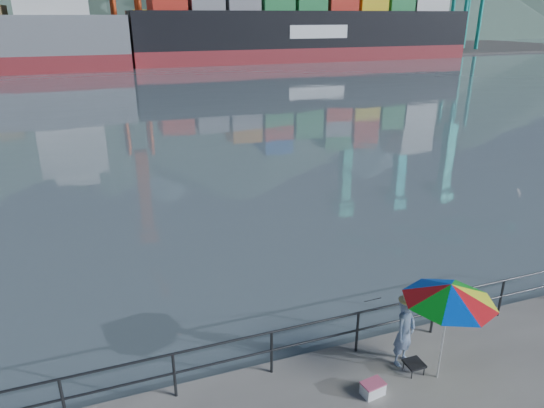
# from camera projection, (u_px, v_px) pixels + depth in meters

# --- Properties ---
(harbor_water) EXTENTS (500.00, 280.00, 0.00)m
(harbor_water) POSITION_uv_depth(u_px,v_px,m) (95.00, 45.00, 122.16)
(harbor_water) COLOR slate
(harbor_water) RESTS_ON ground
(far_dock) EXTENTS (200.00, 40.00, 0.40)m
(far_dock) POSITION_uv_depth(u_px,v_px,m) (154.00, 54.00, 92.95)
(far_dock) COLOR #514F4C
(far_dock) RESTS_ON ground
(guardrail) EXTENTS (22.00, 0.06, 1.03)m
(guardrail) POSITION_uv_depth(u_px,v_px,m) (225.00, 363.00, 9.67)
(guardrail) COLOR #2D3033
(guardrail) RESTS_ON ground
(container_stacks) EXTENTS (58.00, 5.40, 7.80)m
(container_stacks) POSITION_uv_depth(u_px,v_px,m) (258.00, 36.00, 99.23)
(container_stacks) COLOR yellow
(container_stacks) RESTS_ON ground
(fisherman) EXTENTS (0.65, 0.55, 1.52)m
(fisherman) POSITION_uv_depth(u_px,v_px,m) (405.00, 332.00, 10.20)
(fisherman) COLOR navy
(fisherman) RESTS_ON ground
(beach_umbrella) EXTENTS (1.86, 1.86, 2.21)m
(beach_umbrella) POSITION_uv_depth(u_px,v_px,m) (450.00, 293.00, 9.30)
(beach_umbrella) COLOR white
(beach_umbrella) RESTS_ON ground
(folding_stool) EXTENTS (0.38, 0.38, 0.25)m
(folding_stool) POSITION_uv_depth(u_px,v_px,m) (414.00, 367.00, 10.12)
(folding_stool) COLOR black
(folding_stool) RESTS_ON ground
(cooler_bag) EXTENTS (0.47, 0.35, 0.25)m
(cooler_bag) POSITION_uv_depth(u_px,v_px,m) (373.00, 389.00, 9.53)
(cooler_bag) COLOR white
(cooler_bag) RESTS_ON ground
(fishing_rod) EXTENTS (0.62, 1.58, 1.19)m
(fishing_rod) POSITION_uv_depth(u_px,v_px,m) (369.00, 333.00, 11.43)
(fishing_rod) COLOR black
(fishing_rod) RESTS_ON ground
(container_ship) EXTENTS (57.51, 9.58, 18.10)m
(container_ship) POSITION_uv_depth(u_px,v_px,m) (316.00, 22.00, 81.11)
(container_ship) COLOR maroon
(container_ship) RESTS_ON ground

